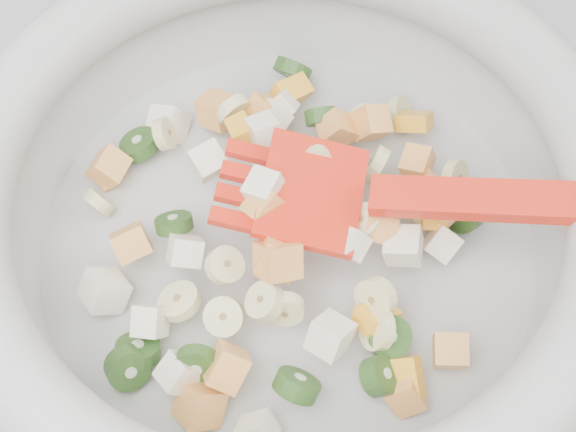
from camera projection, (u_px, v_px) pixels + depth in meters
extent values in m
cube|color=gray|center=(355.00, 420.00, 0.94)|extent=(2.00, 0.60, 0.90)
cylinder|color=#B6B6B4|center=(288.00, 246.00, 0.54)|extent=(0.34, 0.34, 0.02)
torus|color=#B6B6B4|center=(288.00, 181.00, 0.47)|extent=(0.41, 0.41, 0.05)
cylinder|color=beige|center=(376.00, 298.00, 0.47)|extent=(0.03, 0.03, 0.04)
cylinder|color=beige|center=(362.00, 221.00, 0.49)|extent=(0.03, 0.03, 0.02)
cylinder|color=beige|center=(398.00, 382.00, 0.47)|extent=(0.02, 0.03, 0.03)
cylinder|color=beige|center=(179.00, 301.00, 0.48)|extent=(0.04, 0.04, 0.02)
cylinder|color=beige|center=(430.00, 207.00, 0.51)|extent=(0.03, 0.02, 0.03)
cylinder|color=beige|center=(467.00, 203.00, 0.52)|extent=(0.03, 0.02, 0.03)
cylinder|color=beige|center=(455.00, 177.00, 0.53)|extent=(0.03, 0.03, 0.03)
cylinder|color=beige|center=(99.00, 202.00, 0.53)|extent=(0.02, 0.03, 0.03)
cylinder|color=beige|center=(224.00, 316.00, 0.47)|extent=(0.03, 0.03, 0.02)
cylinder|color=beige|center=(225.00, 266.00, 0.48)|extent=(0.02, 0.03, 0.02)
cylinder|color=beige|center=(265.00, 301.00, 0.46)|extent=(0.03, 0.03, 0.02)
cylinder|color=beige|center=(376.00, 165.00, 0.53)|extent=(0.02, 0.04, 0.04)
cylinder|color=beige|center=(315.00, 163.00, 0.50)|extent=(0.03, 0.02, 0.03)
cylinder|color=beige|center=(364.00, 121.00, 0.56)|extent=(0.03, 0.03, 0.02)
cylinder|color=beige|center=(164.00, 134.00, 0.55)|extent=(0.02, 0.03, 0.03)
cylinder|color=beige|center=(233.00, 109.00, 0.55)|extent=(0.03, 0.02, 0.03)
cylinder|color=beige|center=(401.00, 114.00, 0.57)|extent=(0.03, 0.04, 0.04)
cylinder|color=beige|center=(286.00, 309.00, 0.47)|extent=(0.03, 0.02, 0.02)
cylinder|color=beige|center=(377.00, 329.00, 0.47)|extent=(0.02, 0.03, 0.03)
cube|color=#FFB250|center=(131.00, 242.00, 0.50)|extent=(0.03, 0.03, 0.03)
cube|color=#FFB250|center=(451.00, 351.00, 0.47)|extent=(0.03, 0.03, 0.02)
cube|color=#FFB250|center=(278.00, 255.00, 0.47)|extent=(0.03, 0.04, 0.04)
cube|color=#FFB250|center=(371.00, 123.00, 0.55)|extent=(0.03, 0.03, 0.03)
cube|color=#FFB250|center=(417.00, 162.00, 0.53)|extent=(0.03, 0.03, 0.02)
cube|color=#FFB250|center=(200.00, 404.00, 0.46)|extent=(0.04, 0.03, 0.04)
cube|color=#FFB250|center=(267.00, 209.00, 0.48)|extent=(0.03, 0.03, 0.03)
cube|color=#FFB250|center=(438.00, 207.00, 0.51)|extent=(0.03, 0.03, 0.03)
cube|color=#FFB250|center=(108.00, 172.00, 0.55)|extent=(0.03, 0.03, 0.03)
cube|color=#FFB250|center=(266.00, 112.00, 0.55)|extent=(0.03, 0.03, 0.03)
cube|color=#FFB250|center=(278.00, 260.00, 0.47)|extent=(0.03, 0.03, 0.04)
cube|color=#FFB250|center=(379.00, 228.00, 0.49)|extent=(0.02, 0.03, 0.03)
cube|color=#FFB250|center=(337.00, 129.00, 0.55)|extent=(0.03, 0.02, 0.03)
cube|color=#FFB250|center=(216.00, 110.00, 0.56)|extent=(0.03, 0.03, 0.03)
cube|color=#FFB250|center=(429.00, 194.00, 0.52)|extent=(0.03, 0.03, 0.04)
cube|color=#FFB250|center=(109.00, 167.00, 0.54)|extent=(0.03, 0.03, 0.03)
cube|color=#FFB250|center=(406.00, 394.00, 0.46)|extent=(0.03, 0.02, 0.03)
cube|color=#FFB250|center=(227.00, 367.00, 0.46)|extent=(0.03, 0.04, 0.04)
cylinder|color=#418A2E|center=(297.00, 386.00, 0.45)|extent=(0.04, 0.03, 0.03)
cylinder|color=#418A2E|center=(138.00, 350.00, 0.47)|extent=(0.03, 0.03, 0.03)
cylinder|color=#418A2E|center=(140.00, 144.00, 0.55)|extent=(0.03, 0.03, 0.02)
cylinder|color=#418A2E|center=(293.00, 70.00, 0.58)|extent=(0.04, 0.03, 0.04)
cylinder|color=#418A2E|center=(197.00, 365.00, 0.46)|extent=(0.03, 0.03, 0.03)
cylinder|color=#418A2E|center=(128.00, 368.00, 0.47)|extent=(0.04, 0.03, 0.04)
cylinder|color=#418A2E|center=(174.00, 223.00, 0.50)|extent=(0.03, 0.03, 0.03)
cylinder|color=#418A2E|center=(464.00, 212.00, 0.52)|extent=(0.03, 0.03, 0.03)
cylinder|color=#418A2E|center=(388.00, 337.00, 0.47)|extent=(0.04, 0.04, 0.03)
cylinder|color=#418A2E|center=(380.00, 376.00, 0.46)|extent=(0.03, 0.03, 0.03)
cylinder|color=#418A2E|center=(321.00, 117.00, 0.55)|extent=(0.03, 0.02, 0.03)
cube|color=white|center=(168.00, 125.00, 0.57)|extent=(0.04, 0.03, 0.03)
cube|color=white|center=(208.00, 161.00, 0.51)|extent=(0.03, 0.03, 0.03)
cube|color=white|center=(273.00, 115.00, 0.55)|extent=(0.03, 0.03, 0.03)
cube|color=white|center=(264.00, 133.00, 0.53)|extent=(0.02, 0.03, 0.03)
cube|color=white|center=(265.00, 189.00, 0.48)|extent=(0.03, 0.03, 0.03)
cube|color=white|center=(185.00, 251.00, 0.49)|extent=(0.03, 0.03, 0.03)
cube|color=white|center=(403.00, 246.00, 0.49)|extent=(0.03, 0.03, 0.02)
cube|color=white|center=(178.00, 374.00, 0.46)|extent=(0.03, 0.03, 0.03)
cube|color=white|center=(330.00, 336.00, 0.46)|extent=(0.03, 0.03, 0.03)
cube|color=white|center=(257.00, 432.00, 0.45)|extent=(0.03, 0.03, 0.03)
cube|color=white|center=(282.00, 107.00, 0.56)|extent=(0.03, 0.02, 0.03)
cube|color=white|center=(351.00, 244.00, 0.48)|extent=(0.03, 0.03, 0.03)
cube|color=white|center=(151.00, 321.00, 0.47)|extent=(0.03, 0.03, 0.03)
cube|color=white|center=(442.00, 243.00, 0.51)|extent=(0.03, 0.03, 0.03)
cube|color=white|center=(105.00, 290.00, 0.49)|extent=(0.04, 0.03, 0.03)
cube|color=#FFAF2E|center=(407.00, 378.00, 0.46)|extent=(0.02, 0.03, 0.03)
cube|color=#FFAF2E|center=(434.00, 210.00, 0.51)|extent=(0.02, 0.03, 0.02)
cube|color=#FFAF2E|center=(292.00, 91.00, 0.57)|extent=(0.03, 0.03, 0.02)
cube|color=#FFAF2E|center=(414.00, 121.00, 0.55)|extent=(0.03, 0.03, 0.03)
cube|color=#FFAF2E|center=(376.00, 317.00, 0.47)|extent=(0.03, 0.03, 0.02)
cube|color=#FFAF2E|center=(241.00, 130.00, 0.54)|extent=(0.02, 0.02, 0.02)
cube|color=red|center=(312.00, 192.00, 0.49)|extent=(0.08, 0.09, 0.02)
cube|color=red|center=(251.00, 153.00, 0.50)|extent=(0.03, 0.02, 0.01)
cube|color=red|center=(246.00, 175.00, 0.50)|extent=(0.03, 0.02, 0.01)
cube|color=red|center=(240.00, 197.00, 0.49)|extent=(0.03, 0.02, 0.01)
cube|color=red|center=(235.00, 220.00, 0.48)|extent=(0.03, 0.02, 0.01)
cube|color=red|center=(568.00, 203.00, 0.45)|extent=(0.22, 0.10, 0.05)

